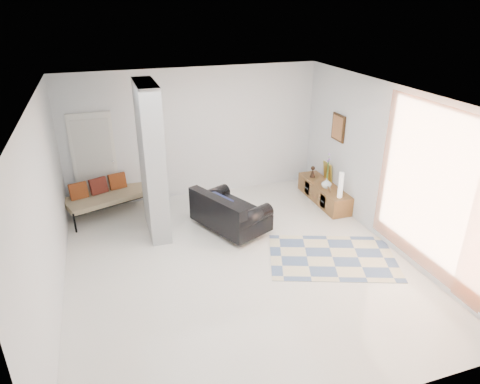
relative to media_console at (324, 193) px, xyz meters
name	(u,v)px	position (x,y,z in m)	size (l,w,h in m)	color
floor	(238,264)	(-2.52, -1.70, -0.21)	(6.00, 6.00, 0.00)	silver
ceiling	(238,97)	(-2.52, -1.70, 2.59)	(6.00, 6.00, 0.00)	white
wall_back	(195,134)	(-2.52, 1.30, 1.19)	(6.00, 6.00, 0.00)	white
wall_front	(337,311)	(-2.52, -4.70, 1.19)	(6.00, 6.00, 0.00)	white
wall_left	(46,214)	(-5.27, -1.70, 1.19)	(6.00, 6.00, 0.00)	white
wall_right	(389,167)	(0.23, -1.70, 1.19)	(6.00, 6.00, 0.00)	white
partition_column	(152,161)	(-3.62, -0.10, 1.19)	(0.35, 1.20, 2.80)	#999EA0
hallway_door	(95,162)	(-4.62, 1.26, 0.81)	(0.85, 0.06, 2.04)	white
curtain	(433,191)	(0.15, -2.85, 1.24)	(2.55, 2.55, 0.00)	orange
wall_art	(338,128)	(0.20, 0.00, 1.44)	(0.04, 0.45, 0.55)	#3D2410
media_console	(324,193)	(0.00, 0.00, 0.00)	(0.45, 1.64, 0.80)	brown
loveseat	(228,213)	(-2.34, -0.53, 0.15)	(1.38, 1.69, 0.76)	silver
daybed	(108,194)	(-4.45, 0.91, 0.21)	(1.89, 1.28, 0.77)	black
area_rug	(332,257)	(-0.92, -2.03, -0.20)	(2.12, 1.41, 0.01)	beige
cylinder_lamp	(341,185)	(-0.02, -0.66, 0.46)	(0.10, 0.10, 0.53)	white
bronze_figurine	(313,172)	(-0.05, 0.47, 0.32)	(0.13, 0.13, 0.26)	black
vase	(327,183)	(-0.05, -0.16, 0.30)	(0.21, 0.21, 0.22)	white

